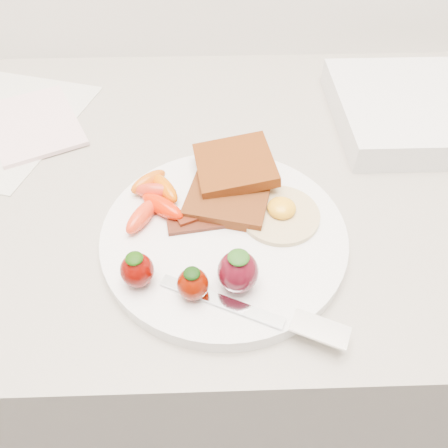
{
  "coord_description": "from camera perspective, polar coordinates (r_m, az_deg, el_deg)",
  "views": [
    {
      "loc": [
        0.02,
        1.26,
        1.28
      ],
      "look_at": [
        0.03,
        1.57,
        0.93
      ],
      "focal_mm": 35.0,
      "sensor_mm": 36.0,
      "label": 1
    }
  ],
  "objects": [
    {
      "name": "counter",
      "position": [
        0.94,
        -1.95,
        -13.76
      ],
      "size": [
        2.0,
        0.6,
        0.9
      ],
      "primitive_type": "cube",
      "color": "gray",
      "rests_on": "ground"
    },
    {
      "name": "plate",
      "position": [
        0.49,
        0.0,
        -1.5
      ],
      "size": [
        0.27,
        0.27,
        0.02
      ],
      "primitive_type": "cylinder",
      "color": "white",
      "rests_on": "counter"
    },
    {
      "name": "toast_lower",
      "position": [
        0.51,
        0.66,
        3.76
      ],
      "size": [
        0.11,
        0.11,
        0.01
      ],
      "primitive_type": "cube",
      "rotation": [
        0.0,
        0.0,
        -0.25
      ],
      "color": "#401C0E",
      "rests_on": "plate"
    },
    {
      "name": "toast_upper",
      "position": [
        0.52,
        1.4,
        7.76
      ],
      "size": [
        0.1,
        0.1,
        0.02
      ],
      "primitive_type": "cube",
      "rotation": [
        0.0,
        -0.1,
        0.14
      ],
      "color": "#431B0D",
      "rests_on": "toast_lower"
    },
    {
      "name": "fried_egg",
      "position": [
        0.49,
        7.34,
        1.47
      ],
      "size": [
        0.11,
        0.11,
        0.02
      ],
      "color": "beige",
      "rests_on": "plate"
    },
    {
      "name": "bacon_strips",
      "position": [
        0.49,
        -1.64,
        1.06
      ],
      "size": [
        0.1,
        0.06,
        0.01
      ],
      "color": "black",
      "rests_on": "plate"
    },
    {
      "name": "baby_carrots",
      "position": [
        0.51,
        -9.01,
        3.46
      ],
      "size": [
        0.07,
        0.11,
        0.02
      ],
      "color": "red",
      "rests_on": "plate"
    },
    {
      "name": "strawberries",
      "position": [
        0.42,
        -3.28,
        -6.48
      ],
      "size": [
        0.13,
        0.05,
        0.05
      ],
      "color": "#590501",
      "rests_on": "plate"
    },
    {
      "name": "fork",
      "position": [
        0.42,
        5.37,
        -11.54
      ],
      "size": [
        0.18,
        0.09,
        0.0
      ],
      "color": "white",
      "rests_on": "plate"
    },
    {
      "name": "paper_sheet",
      "position": [
        0.73,
        -26.93,
        11.54
      ],
      "size": [
        0.26,
        0.31,
        0.0
      ],
      "primitive_type": "cube",
      "rotation": [
        0.0,
        0.0,
        -0.29
      ],
      "color": "silver",
      "rests_on": "counter"
    },
    {
      "name": "notepad",
      "position": [
        0.71,
        -23.49,
        11.98
      ],
      "size": [
        0.18,
        0.2,
        0.01
      ],
      "primitive_type": "cube",
      "rotation": [
        0.0,
        0.0,
        0.46
      ],
      "color": "silver",
      "rests_on": "paper_sheet"
    },
    {
      "name": "appliance",
      "position": [
        0.72,
        25.83,
        13.4
      ],
      "size": [
        0.29,
        0.23,
        0.04
      ],
      "primitive_type": "cube",
      "rotation": [
        0.0,
        0.0,
        0.0
      ],
      "color": "white",
      "rests_on": "counter"
    }
  ]
}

